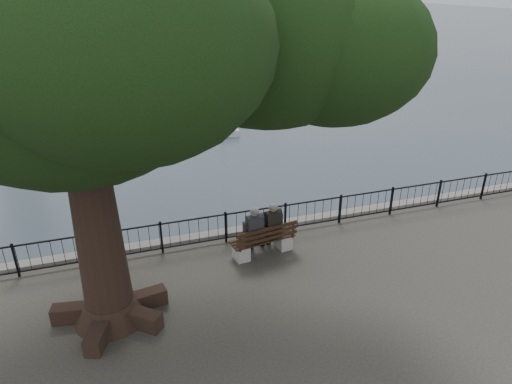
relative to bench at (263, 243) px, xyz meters
name	(u,v)px	position (x,y,z in m)	size (l,w,h in m)	color
harbor	(251,242)	(0.11, 1.53, -0.87)	(260.00, 260.00, 1.20)	slate
railing	(256,222)	(0.11, 1.03, 0.19)	(22.06, 0.06, 1.00)	black
bench	(263,243)	(0.00, 0.00, 0.00)	(2.05, 0.88, 1.05)	gray
person_left	(252,232)	(-0.33, 0.07, 0.40)	(0.54, 0.87, 1.66)	black
person_right	(270,228)	(0.27, 0.16, 0.40)	(0.54, 0.87, 1.66)	black
tree	(117,31)	(-3.54, -1.40, 6.28)	(12.38, 8.64, 10.11)	black
lion_monument	(151,37)	(2.11, 48.46, 0.89)	(6.09, 6.09, 8.96)	slate
sailboat_b	(156,110)	(-0.80, 20.83, -1.01)	(2.20, 5.44, 11.91)	silver
sailboat_c	(221,121)	(2.90, 16.86, -1.05)	(2.03, 5.46, 10.50)	silver
sailboat_d	(272,105)	(7.48, 19.69, -1.09)	(2.79, 4.83, 7.99)	silver
sailboat_e	(23,95)	(-10.20, 28.71, -1.01)	(2.66, 4.97, 11.55)	silver
sailboat_f	(137,88)	(-1.41, 28.39, -1.01)	(1.68, 5.74, 12.60)	silver
sailboat_g	(245,70)	(9.86, 34.20, -1.06)	(2.08, 4.80, 9.51)	silver
sailboat_h	(77,67)	(-6.49, 40.77, -1.01)	(1.69, 5.97, 12.80)	silver
far_shore	(257,7)	(25.65, 77.99, 2.63)	(30.00, 8.60, 9.18)	#312F2A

